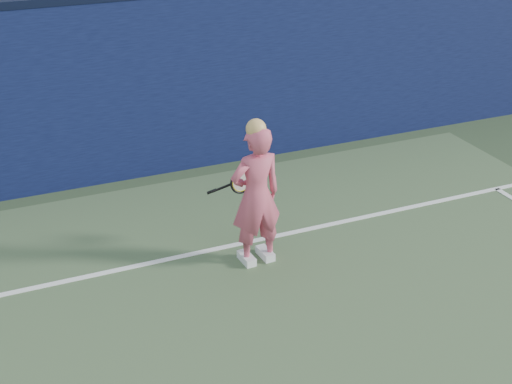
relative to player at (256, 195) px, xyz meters
name	(u,v)px	position (x,y,z in m)	size (l,w,h in m)	color
backstop_wall	(104,93)	(-1.02, 2.89, 0.42)	(24.00, 0.40, 2.50)	#0B1133
player	(256,195)	(0.00, 0.00, 0.00)	(0.63, 0.43, 1.73)	#CC4F68
racket	(239,182)	(-0.04, 0.41, -0.01)	(0.54, 0.14, 0.29)	black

